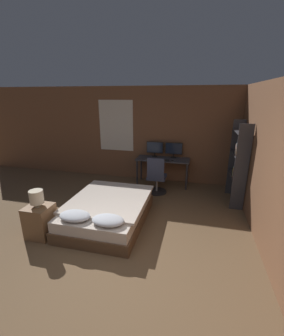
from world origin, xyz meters
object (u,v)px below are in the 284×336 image
(monitor_right, at_px, (174,149))
(keyboard, at_px, (162,160))
(bed, at_px, (108,211))
(computer_mouse, at_px, (172,160))
(monitor_left, at_px, (155,148))
(office_chair, at_px, (156,179))
(desk, at_px, (163,162))
(nightstand, at_px, (40,221))
(bookshelf, at_px, (239,160))
(bedside_lamp, at_px, (36,197))

(monitor_right, bearing_deg, keyboard, -125.83)
(bed, relative_size, computer_mouse, 27.99)
(monitor_left, relative_size, office_chair, 0.48)
(bed, height_order, monitor_right, monitor_right)
(bed, xyz_separation_m, monitor_left, (0.48, 2.46, 0.77))
(monitor_right, bearing_deg, bed, -112.55)
(monitor_right, xyz_separation_m, computer_mouse, (0.02, -0.38, -0.23))
(desk, height_order, office_chair, office_chair)
(monitor_right, bearing_deg, monitor_left, 180.00)
(bed, relative_size, nightstand, 3.33)
(monitor_right, relative_size, bookshelf, 0.25)
(monitor_left, distance_m, office_chair, 1.07)
(bed, height_order, monitor_left, monitor_left)
(bedside_lamp, bearing_deg, monitor_left, 65.15)
(nightstand, height_order, keyboard, keyboard)
(nightstand, height_order, office_chair, office_chair)
(monitor_left, relative_size, keyboard, 1.22)
(bedside_lamp, height_order, keyboard, bedside_lamp)
(desk, relative_size, bookshelf, 0.77)
(desk, distance_m, monitor_left, 0.48)
(bedside_lamp, height_order, monitor_left, monitor_left)
(desk, bearing_deg, monitor_left, 145.05)
(bed, xyz_separation_m, nightstand, (-1.00, -0.73, 0.05))
(desk, distance_m, bookshelf, 2.03)
(bookshelf, bearing_deg, monitor_right, 148.76)
(monitor_right, distance_m, bookshelf, 1.84)
(bedside_lamp, height_order, desk, bedside_lamp)
(office_chair, bearing_deg, desk, 85.06)
(bedside_lamp, bearing_deg, desk, 59.78)
(desk, distance_m, keyboard, 0.22)
(bed, distance_m, computer_mouse, 2.39)
(bookshelf, bearing_deg, monitor_left, 155.73)
(nightstand, relative_size, bedside_lamp, 1.95)
(bedside_lamp, bearing_deg, computer_mouse, 54.14)
(monitor_left, height_order, bookshelf, bookshelf)
(computer_mouse, xyz_separation_m, office_chair, (-0.34, -0.47, -0.39))
(nightstand, xyz_separation_m, bookshelf, (3.59, 2.24, 0.76))
(keyboard, height_order, computer_mouse, computer_mouse)
(computer_mouse, bearing_deg, bookshelf, -20.36)
(bed, height_order, office_chair, office_chair)
(bed, xyz_separation_m, monitor_right, (1.02, 2.46, 0.77))
(bedside_lamp, bearing_deg, bookshelf, 31.96)
(computer_mouse, bearing_deg, monitor_right, 92.35)
(computer_mouse, relative_size, office_chair, 0.07)
(bedside_lamp, xyz_separation_m, keyboard, (1.75, 2.82, 0.00))
(bed, relative_size, desk, 1.33)
(monitor_right, xyz_separation_m, bookshelf, (1.57, -0.95, 0.04))
(office_chair, bearing_deg, keyboard, 83.14)
(nightstand, bearing_deg, computer_mouse, 54.14)
(monitor_left, distance_m, monitor_right, 0.54)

